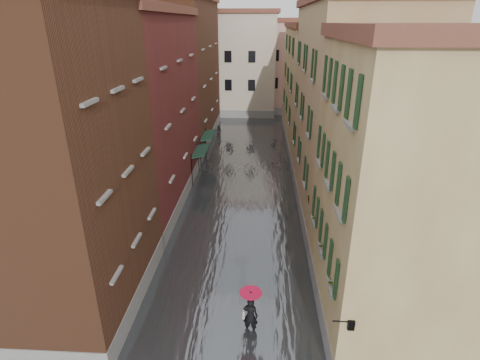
# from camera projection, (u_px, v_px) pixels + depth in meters

# --- Properties ---
(ground) EXTENTS (120.00, 120.00, 0.00)m
(ground) POSITION_uv_depth(u_px,v_px,m) (232.00, 278.00, 19.04)
(ground) COLOR #575759
(ground) RESTS_ON ground
(floodwater) EXTENTS (10.00, 60.00, 0.20)m
(floodwater) POSITION_uv_depth(u_px,v_px,m) (244.00, 178.00, 30.95)
(floodwater) COLOR #43474A
(floodwater) RESTS_ON ground
(building_left_near) EXTENTS (6.00, 8.00, 13.00)m
(building_left_near) POSITION_uv_depth(u_px,v_px,m) (53.00, 171.00, 15.02)
(building_left_near) COLOR brown
(building_left_near) RESTS_ON ground
(building_left_mid) EXTENTS (6.00, 14.00, 12.50)m
(building_left_mid) POSITION_uv_depth(u_px,v_px,m) (138.00, 115.00, 25.23)
(building_left_mid) COLOR #5C221D
(building_left_mid) RESTS_ON ground
(building_left_far) EXTENTS (6.00, 16.00, 14.00)m
(building_left_far) POSITION_uv_depth(u_px,v_px,m) (182.00, 74.00, 38.72)
(building_left_far) COLOR brown
(building_left_far) RESTS_ON ground
(building_right_near) EXTENTS (6.00, 8.00, 11.50)m
(building_right_near) POSITION_uv_depth(u_px,v_px,m) (406.00, 197.00, 14.59)
(building_right_near) COLOR #92764B
(building_right_near) RESTS_ON ground
(building_right_mid) EXTENTS (6.00, 14.00, 13.00)m
(building_right_mid) POSITION_uv_depth(u_px,v_px,m) (348.00, 114.00, 24.40)
(building_right_mid) COLOR tan
(building_right_mid) RESTS_ON ground
(building_right_far) EXTENTS (6.00, 16.00, 11.50)m
(building_right_far) POSITION_uv_depth(u_px,v_px,m) (317.00, 88.00, 38.48)
(building_right_far) COLOR #92764B
(building_right_far) RESTS_ON ground
(building_end_cream) EXTENTS (12.00, 9.00, 13.00)m
(building_end_cream) POSITION_uv_depth(u_px,v_px,m) (231.00, 65.00, 51.58)
(building_end_cream) COLOR #C0B299
(building_end_cream) RESTS_ON ground
(building_end_pink) EXTENTS (10.00, 9.00, 12.00)m
(building_end_pink) POSITION_uv_depth(u_px,v_px,m) (295.00, 68.00, 53.14)
(building_end_pink) COLOR tan
(building_end_pink) RESTS_ON ground
(awning_near) EXTENTS (1.09, 3.31, 2.80)m
(awning_near) POSITION_uv_depth(u_px,v_px,m) (200.00, 151.00, 29.91)
(awning_near) COLOR #142F22
(awning_near) RESTS_ON ground
(awning_far) EXTENTS (1.09, 3.40, 2.80)m
(awning_far) POSITION_uv_depth(u_px,v_px,m) (208.00, 136.00, 33.95)
(awning_far) COLOR #142F22
(awning_far) RESTS_ON ground
(wall_lantern) EXTENTS (0.71, 0.22, 0.35)m
(wall_lantern) POSITION_uv_depth(u_px,v_px,m) (350.00, 324.00, 12.12)
(wall_lantern) COLOR black
(wall_lantern) RESTS_ON ground
(window_planters) EXTENTS (0.59, 10.67, 0.84)m
(window_planters) POSITION_uv_depth(u_px,v_px,m) (318.00, 214.00, 17.95)
(window_planters) COLOR maroon
(window_planters) RESTS_ON ground
(pedestrian_main) EXTENTS (0.95, 0.95, 2.06)m
(pedestrian_main) POSITION_uv_depth(u_px,v_px,m) (250.00, 309.00, 15.26)
(pedestrian_main) COLOR black
(pedestrian_main) RESTS_ON ground
(pedestrian_far) EXTENTS (0.75, 0.60, 1.46)m
(pedestrian_far) POSITION_uv_depth(u_px,v_px,m) (219.00, 132.00, 41.69)
(pedestrian_far) COLOR black
(pedestrian_far) RESTS_ON ground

